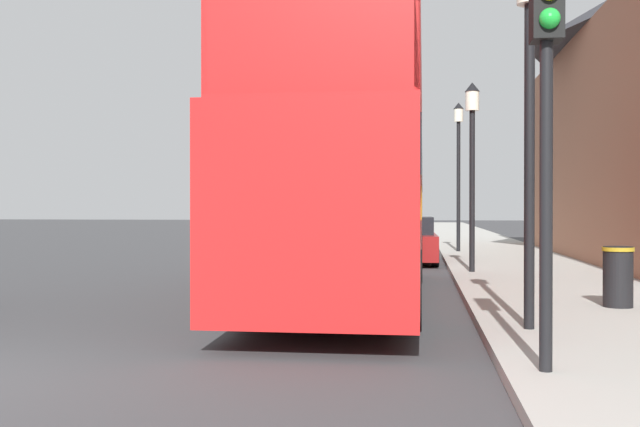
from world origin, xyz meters
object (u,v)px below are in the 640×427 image
lamp_post_nearest (530,68)px  lamp_post_second (472,141)px  tour_bus (351,196)px  lamp_post_third (458,150)px  litter_bin (618,275)px  traffic_signal (547,62)px  parked_car_ahead_of_bus (407,241)px

lamp_post_nearest → lamp_post_second: size_ratio=1.05×
tour_bus → lamp_post_third: lamp_post_third is taller
lamp_post_second → litter_bin: (1.76, -6.13, -2.62)m
tour_bus → traffic_signal: 6.87m
lamp_post_second → lamp_post_third: (0.13, 8.42, 0.42)m
tour_bus → litter_bin: 4.68m
traffic_signal → lamp_post_third: size_ratio=0.75×
traffic_signal → lamp_post_second: size_ratio=0.87×
tour_bus → litter_bin: tour_bus is taller
lamp_post_nearest → parked_car_ahead_of_bus: bearing=97.5°
lamp_post_second → tour_bus: bearing=-118.4°
litter_bin → lamp_post_second: bearing=106.0°
lamp_post_second → lamp_post_third: lamp_post_third is taller
lamp_post_nearest → traffic_signal: bearing=-94.7°
tour_bus → lamp_post_nearest: (2.58, -3.84, 1.52)m
traffic_signal → lamp_post_nearest: bearing=85.3°
parked_car_ahead_of_bus → lamp_post_second: bearing=-71.3°
parked_car_ahead_of_bus → lamp_post_second: (1.59, -4.49, 2.60)m
lamp_post_second → litter_bin: lamp_post_second is taller
lamp_post_nearest → litter_bin: size_ratio=5.11×
tour_bus → lamp_post_nearest: bearing=-55.6°
tour_bus → traffic_signal: tour_bus is taller
lamp_post_third → traffic_signal: bearing=-90.7°
tour_bus → lamp_post_second: lamp_post_second is taller
lamp_post_second → lamp_post_nearest: bearing=-89.3°
traffic_signal → lamp_post_nearest: size_ratio=0.83×
traffic_signal → lamp_post_third: (0.24, 19.35, 0.67)m
traffic_signal → litter_bin: size_ratio=4.22×
tour_bus → lamp_post_second: 5.39m
lamp_post_second → parked_car_ahead_of_bus: bearing=109.5°
lamp_post_second → traffic_signal: bearing=-90.5°
lamp_post_third → litter_bin: 14.96m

